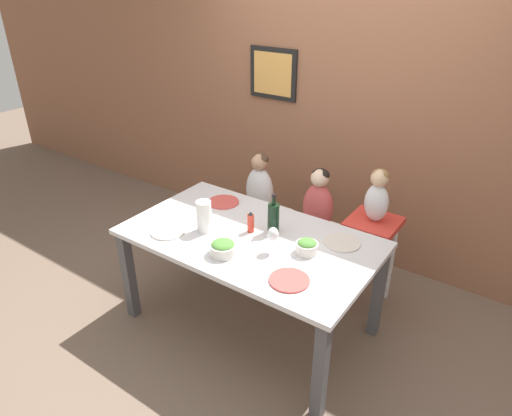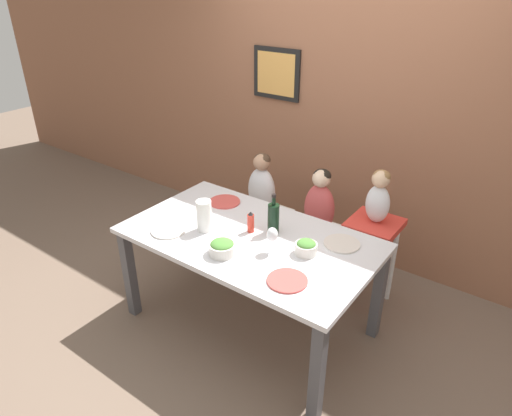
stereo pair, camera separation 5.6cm
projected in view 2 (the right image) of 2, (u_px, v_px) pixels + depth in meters
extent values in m
plane|color=#705B4C|center=(250.00, 322.00, 3.40)|extent=(14.00, 14.00, 0.00)
cube|color=#8E5B42|center=(348.00, 105.00, 3.73)|extent=(10.00, 0.06, 2.70)
cube|color=black|center=(277.00, 74.00, 3.98)|extent=(0.47, 0.02, 0.44)
cube|color=gold|center=(276.00, 74.00, 3.97)|extent=(0.39, 0.00, 0.36)
cube|color=silver|center=(250.00, 238.00, 3.06)|extent=(1.69, 0.97, 0.03)
cube|color=#4C4C51|center=(130.00, 274.00, 3.34)|extent=(0.07, 0.07, 0.72)
cube|color=#4C4C51|center=(317.00, 372.00, 2.52)|extent=(0.07, 0.07, 0.72)
cube|color=#4C4C51|center=(207.00, 227.00, 3.94)|extent=(0.07, 0.07, 0.72)
cube|color=#4C4C51|center=(378.00, 294.00, 3.13)|extent=(0.07, 0.07, 0.72)
cylinder|color=silver|center=(236.00, 240.00, 4.02)|extent=(0.04, 0.04, 0.43)
cylinder|color=silver|center=(266.00, 252.00, 3.85)|extent=(0.04, 0.04, 0.43)
cylinder|color=silver|center=(257.00, 226.00, 4.24)|extent=(0.04, 0.04, 0.43)
cylinder|color=silver|center=(286.00, 236.00, 4.08)|extent=(0.04, 0.04, 0.43)
cube|color=silver|center=(261.00, 215.00, 3.94)|extent=(0.42, 0.42, 0.05)
cylinder|color=silver|center=(289.00, 261.00, 3.73)|extent=(0.04, 0.04, 0.43)
cylinder|color=silver|center=(323.00, 275.00, 3.57)|extent=(0.04, 0.04, 0.43)
cylinder|color=silver|center=(309.00, 245.00, 3.96)|extent=(0.04, 0.04, 0.43)
cylinder|color=silver|center=(342.00, 257.00, 3.79)|extent=(0.04, 0.04, 0.43)
cube|color=silver|center=(317.00, 234.00, 3.65)|extent=(0.42, 0.42, 0.05)
cylinder|color=silver|center=(345.00, 268.00, 3.44)|extent=(0.04, 0.04, 0.67)
cylinder|color=silver|center=(379.00, 280.00, 3.30)|extent=(0.04, 0.04, 0.67)
cylinder|color=silver|center=(360.00, 252.00, 3.63)|extent=(0.04, 0.04, 0.67)
cylinder|color=silver|center=(392.00, 263.00, 3.49)|extent=(0.04, 0.04, 0.67)
cube|color=red|center=(375.00, 225.00, 3.30)|extent=(0.36, 0.36, 0.05)
ellipsoid|color=silver|center=(262.00, 191.00, 3.83)|extent=(0.25, 0.17, 0.41)
sphere|color=tan|center=(262.00, 162.00, 3.71)|extent=(0.14, 0.14, 0.14)
ellipsoid|color=#473323|center=(262.00, 159.00, 3.71)|extent=(0.14, 0.13, 0.10)
ellipsoid|color=#C64C4C|center=(319.00, 209.00, 3.54)|extent=(0.25, 0.17, 0.41)
sphere|color=beige|center=(321.00, 178.00, 3.42)|extent=(0.14, 0.14, 0.14)
ellipsoid|color=black|center=(322.00, 176.00, 3.42)|extent=(0.14, 0.13, 0.10)
ellipsoid|color=silver|center=(378.00, 204.00, 3.22)|extent=(0.17, 0.12, 0.29)
sphere|color=#D6AD89|center=(381.00, 179.00, 3.13)|extent=(0.13, 0.13, 0.13)
ellipsoid|color=olive|center=(382.00, 176.00, 3.13)|extent=(0.12, 0.12, 0.09)
cylinder|color=black|center=(273.00, 219.00, 3.05)|extent=(0.08, 0.08, 0.21)
cylinder|color=black|center=(274.00, 200.00, 2.98)|extent=(0.03, 0.03, 0.08)
cylinder|color=black|center=(274.00, 196.00, 2.97)|extent=(0.03, 0.03, 0.02)
cylinder|color=white|center=(204.00, 216.00, 3.07)|extent=(0.10, 0.10, 0.22)
cylinder|color=white|center=(272.00, 252.00, 2.88)|extent=(0.06, 0.06, 0.00)
cylinder|color=white|center=(272.00, 246.00, 2.86)|extent=(0.01, 0.01, 0.07)
ellipsoid|color=white|center=(272.00, 235.00, 2.82)|extent=(0.07, 0.07, 0.10)
cylinder|color=silver|center=(222.00, 249.00, 2.84)|extent=(0.17, 0.17, 0.07)
ellipsoid|color=#4C8438|center=(222.00, 244.00, 2.82)|extent=(0.15, 0.15, 0.05)
cylinder|color=silver|center=(306.00, 249.00, 2.84)|extent=(0.14, 0.14, 0.07)
ellipsoid|color=#4C8438|center=(306.00, 244.00, 2.83)|extent=(0.12, 0.12, 0.05)
cylinder|color=silver|center=(168.00, 230.00, 3.10)|extent=(0.24, 0.24, 0.01)
cylinder|color=#D14C47|center=(225.00, 202.00, 3.48)|extent=(0.24, 0.24, 0.01)
cylinder|color=silver|center=(342.00, 244.00, 2.95)|extent=(0.24, 0.24, 0.01)
cylinder|color=#D14C47|center=(287.00, 281.00, 2.60)|extent=(0.24, 0.24, 0.01)
cylinder|color=red|center=(251.00, 223.00, 3.07)|extent=(0.05, 0.05, 0.13)
cone|color=black|center=(251.00, 213.00, 3.03)|extent=(0.04, 0.04, 0.02)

